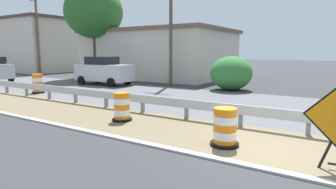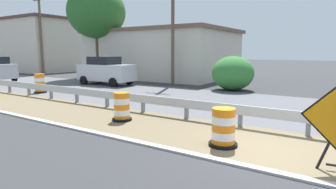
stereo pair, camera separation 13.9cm
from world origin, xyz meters
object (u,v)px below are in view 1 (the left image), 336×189
(utility_pole_near, at_px, (171,24))
(utility_pole_mid, at_px, (38,34))
(car_trailing_near_lane, at_px, (104,71))
(traffic_barrel_mid, at_px, (38,84))
(traffic_barrel_close, at_px, (122,108))
(traffic_barrel_nearest, at_px, (225,129))

(utility_pole_near, distance_m, utility_pole_mid, 16.82)
(car_trailing_near_lane, xyz_separation_m, utility_pole_mid, (3.22, 12.58, 3.23))
(traffic_barrel_mid, bearing_deg, car_trailing_near_lane, -2.47)
(traffic_barrel_mid, distance_m, utility_pole_mid, 15.38)
(traffic_barrel_mid, relative_size, utility_pole_mid, 0.14)
(traffic_barrel_close, xyz_separation_m, utility_pole_mid, (10.81, 21.01, 3.80))
(utility_pole_mid, bearing_deg, traffic_barrel_nearest, -114.55)
(traffic_barrel_nearest, height_order, utility_pole_mid, utility_pole_mid)
(utility_pole_mid, bearing_deg, utility_pole_near, -92.67)
(traffic_barrel_mid, distance_m, utility_pole_near, 9.58)
(traffic_barrel_nearest, bearing_deg, traffic_barrel_close, 81.13)
(traffic_barrel_close, relative_size, car_trailing_near_lane, 0.23)
(utility_pole_mid, bearing_deg, car_trailing_near_lane, -104.37)
(traffic_barrel_nearest, bearing_deg, traffic_barrel_mid, 76.29)
(traffic_barrel_close, bearing_deg, car_trailing_near_lane, 48.00)
(traffic_barrel_nearest, height_order, car_trailing_near_lane, car_trailing_near_lane)
(traffic_barrel_close, relative_size, utility_pole_mid, 0.12)
(traffic_barrel_nearest, relative_size, utility_pole_near, 0.12)
(utility_pole_mid, bearing_deg, traffic_barrel_mid, -124.03)
(utility_pole_near, xyz_separation_m, utility_pole_mid, (0.78, 16.81, -0.09))
(traffic_barrel_close, height_order, utility_pole_near, utility_pole_near)
(traffic_barrel_close, bearing_deg, utility_pole_mid, 62.77)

